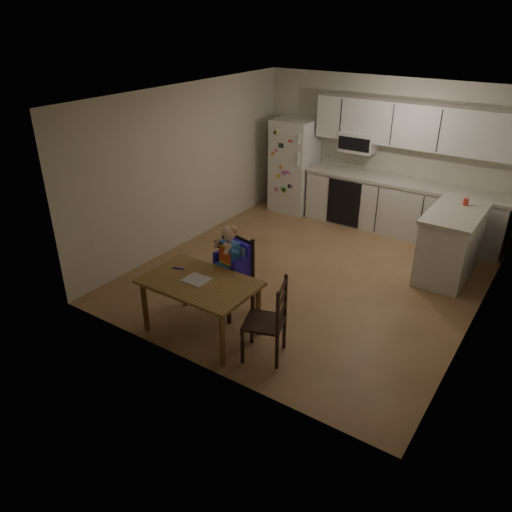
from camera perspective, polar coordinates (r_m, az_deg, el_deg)
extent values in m
cube|color=olive|center=(7.33, 6.20, -2.09)|extent=(4.50, 5.00, 0.01)
cube|color=beige|center=(9.02, 14.35, 11.39)|extent=(4.50, 0.02, 2.50)
cube|color=beige|center=(8.04, -7.79, 10.17)|extent=(0.02, 5.00, 2.50)
cube|color=beige|center=(6.19, 25.41, 2.69)|extent=(0.02, 5.00, 2.50)
cube|color=white|center=(6.51, 7.32, 17.63)|extent=(4.50, 5.00, 0.01)
cube|color=silver|center=(9.44, 4.40, 10.27)|extent=(0.72, 0.70, 1.70)
cube|color=silver|center=(8.84, 16.26, 5.22)|extent=(3.34, 0.60, 0.86)
cube|color=beige|center=(8.68, 16.62, 8.03)|extent=(3.37, 0.62, 0.05)
cube|color=black|center=(8.86, 9.98, 5.96)|extent=(0.60, 0.02, 0.80)
cube|color=silver|center=(8.58, 17.73, 14.01)|extent=(3.34, 0.34, 0.70)
cube|color=silver|center=(8.93, 11.63, 12.66)|extent=(0.60, 0.38, 0.33)
cube|color=silver|center=(7.60, 21.33, 1.19)|extent=(0.63, 1.27, 0.93)
cube|color=beige|center=(7.42, 21.95, 4.61)|extent=(0.70, 1.33, 0.05)
cylinder|color=red|center=(7.67, 22.86, 5.72)|extent=(0.08, 0.08, 0.10)
cube|color=brown|center=(5.72, -6.44, -3.05)|extent=(1.30, 0.83, 0.04)
cylinder|color=brown|center=(6.04, -12.57, -5.68)|extent=(0.06, 0.06, 0.66)
cylinder|color=brown|center=(6.45, -8.25, -3.06)|extent=(0.06, 0.06, 0.66)
cylinder|color=brown|center=(5.38, -3.86, -9.49)|extent=(0.06, 0.06, 0.66)
cylinder|color=brown|center=(5.84, 0.27, -6.22)|extent=(0.06, 0.06, 0.66)
cube|color=silver|center=(5.74, -6.81, -2.71)|extent=(0.28, 0.25, 0.01)
cylinder|color=#2519C8|center=(6.02, -8.98, -1.38)|extent=(0.12, 0.06, 0.02)
cube|color=black|center=(6.21, -3.01, -2.67)|extent=(0.53, 0.53, 0.03)
cube|color=black|center=(6.35, -5.53, -4.52)|extent=(0.04, 0.04, 0.45)
cube|color=black|center=(6.57, -2.81, -3.27)|extent=(0.04, 0.04, 0.45)
cube|color=black|center=(6.09, -3.12, -5.94)|extent=(0.04, 0.04, 0.45)
cube|color=black|center=(6.32, -0.37, -4.58)|extent=(0.04, 0.04, 0.45)
cube|color=black|center=(6.20, -1.68, 0.23)|extent=(0.44, 0.13, 0.53)
cube|color=#2519C8|center=(6.17, -3.03, -2.11)|extent=(0.47, 0.43, 0.11)
cube|color=#2519C8|center=(6.15, -2.04, 0.25)|extent=(0.41, 0.14, 0.36)
cube|color=#5A92E2|center=(6.13, -3.19, -1.67)|extent=(0.36, 0.33, 0.02)
cube|color=navy|center=(6.04, -3.02, 0.44)|extent=(0.26, 0.19, 0.28)
cube|color=red|center=(6.01, -3.51, 0.14)|extent=(0.20, 0.05, 0.21)
sphere|color=beige|center=(5.93, -3.15, 2.66)|extent=(0.21, 0.21, 0.18)
ellipsoid|color=olive|center=(5.92, -3.16, 2.83)|extent=(0.21, 0.20, 0.15)
cube|color=black|center=(5.44, 0.92, -7.59)|extent=(0.54, 0.54, 0.03)
cube|color=black|center=(5.76, -0.49, -8.14)|extent=(0.04, 0.04, 0.42)
cube|color=black|center=(5.69, 3.25, -8.69)|extent=(0.04, 0.04, 0.42)
cube|color=black|center=(5.46, -1.55, -10.33)|extent=(0.04, 0.04, 0.42)
cube|color=black|center=(5.39, 2.40, -10.95)|extent=(0.04, 0.04, 0.42)
cube|color=black|center=(5.26, 2.96, -5.49)|extent=(0.17, 0.41, 0.50)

